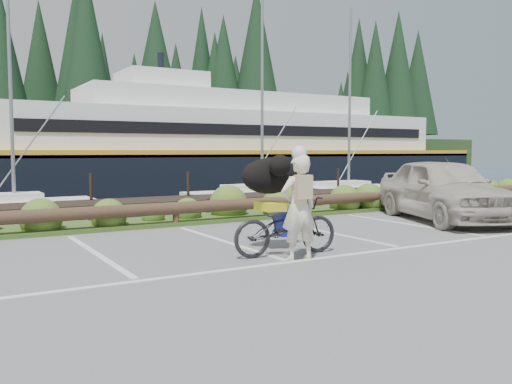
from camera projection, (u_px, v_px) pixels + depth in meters
ground at (277, 258)px, 9.37m from camera, size 72.00×72.00×0.00m
vegetation_strip at (166, 221)px, 13.92m from camera, size 34.00×1.60×0.10m
log_rail at (176, 226)px, 13.32m from camera, size 32.00×0.30×0.60m
bicycle at (286, 226)px, 9.61m from camera, size 2.06×0.89×1.05m
cyclist at (299, 208)px, 9.16m from camera, size 0.69×0.49×1.80m
dog at (270, 176)px, 10.12m from camera, size 0.68×1.22×0.67m
parked_car at (444, 189)px, 14.32m from camera, size 3.66×5.32×1.68m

